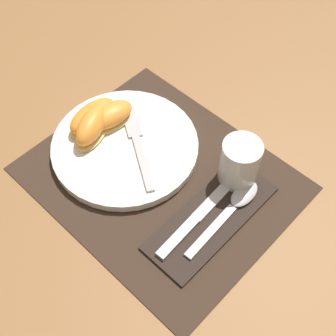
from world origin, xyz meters
TOP-DOWN VIEW (x-y plane):
  - ground_plane at (0.00, 0.00)m, footprint 3.00×3.00m
  - placemat at (0.00, 0.00)m, footprint 0.44×0.36m
  - plate at (-0.09, 0.00)m, footprint 0.27×0.27m
  - juice_glass at (0.10, 0.09)m, footprint 0.07×0.07m
  - napkin at (0.12, 0.00)m, footprint 0.09×0.24m
  - knife at (0.10, -0.01)m, footprint 0.03×0.23m
  - spoon at (0.13, 0.04)m, footprint 0.04×0.18m
  - fork at (-0.08, 0.02)m, footprint 0.18×0.12m
  - citrus_wedge_0 at (-0.15, 0.02)m, footprint 0.07×0.11m
  - citrus_wedge_1 at (-0.17, -0.01)m, footprint 0.06×0.11m
  - citrus_wedge_2 at (-0.15, -0.02)m, footprint 0.08×0.11m

SIDE VIEW (x-z plane):
  - ground_plane at x=0.00m, z-range 0.00..0.00m
  - placemat at x=0.00m, z-range 0.00..0.00m
  - napkin at x=0.12m, z-range 0.00..0.01m
  - knife at x=0.10m, z-range 0.01..0.01m
  - spoon at x=0.13m, z-range 0.01..0.02m
  - plate at x=-0.09m, z-range 0.00..0.02m
  - fork at x=-0.08m, z-range 0.02..0.02m
  - citrus_wedge_0 at x=-0.15m, z-range 0.02..0.05m
  - citrus_wedge_1 at x=-0.17m, z-range 0.02..0.05m
  - citrus_wedge_2 at x=-0.15m, z-range 0.02..0.06m
  - juice_glass at x=0.10m, z-range 0.00..0.09m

